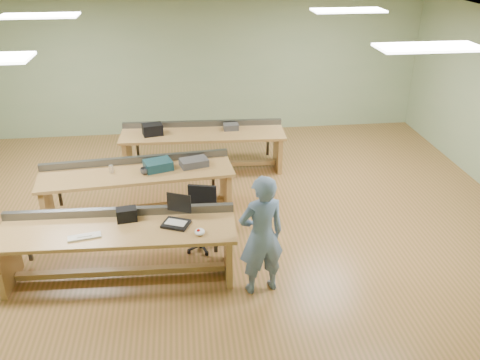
# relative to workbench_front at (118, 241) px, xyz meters

# --- Properties ---
(floor) EXTENTS (10.00, 10.00, 0.00)m
(floor) POSITION_rel_workbench_front_xyz_m (1.26, 1.38, -0.56)
(floor) COLOR #9B663A
(floor) RESTS_ON ground
(ceiling) EXTENTS (10.00, 10.00, 0.00)m
(ceiling) POSITION_rel_workbench_front_xyz_m (1.26, 1.38, 2.44)
(ceiling) COLOR silver
(ceiling) RESTS_ON wall_back
(wall_back) EXTENTS (10.00, 0.04, 3.00)m
(wall_back) POSITION_rel_workbench_front_xyz_m (1.26, 5.38, 0.94)
(wall_back) COLOR #94A87F
(wall_back) RESTS_ON floor
(wall_front) EXTENTS (10.00, 0.04, 3.00)m
(wall_front) POSITION_rel_workbench_front_xyz_m (1.26, -2.62, 0.94)
(wall_front) COLOR #94A87F
(wall_front) RESTS_ON floor
(fluor_panels) EXTENTS (6.20, 3.50, 0.03)m
(fluor_panels) POSITION_rel_workbench_front_xyz_m (1.26, 1.38, 2.41)
(fluor_panels) COLOR white
(fluor_panels) RESTS_ON ceiling
(workbench_front) EXTENTS (3.06, 0.92, 0.86)m
(workbench_front) POSITION_rel_workbench_front_xyz_m (0.00, 0.00, 0.00)
(workbench_front) COLOR #AB7948
(workbench_front) RESTS_ON floor
(workbench_mid) EXTENTS (3.09, 1.08, 0.86)m
(workbench_mid) POSITION_rel_workbench_front_xyz_m (0.14, 1.71, -0.00)
(workbench_mid) COLOR #AB7948
(workbench_mid) RESTS_ON floor
(workbench_back) EXTENTS (3.11, 0.95, 0.86)m
(workbench_back) POSITION_rel_workbench_front_xyz_m (1.27, 3.31, 0.00)
(workbench_back) COLOR #AB7948
(workbench_back) RESTS_ON floor
(person) EXTENTS (0.66, 0.51, 1.62)m
(person) POSITION_rel_workbench_front_xyz_m (1.80, -0.49, 0.25)
(person) COLOR #6678A6
(person) RESTS_ON floor
(laptop_base) EXTENTS (0.41, 0.38, 0.04)m
(laptop_base) POSITION_rel_workbench_front_xyz_m (0.75, -0.02, 0.21)
(laptop_base) COLOR black
(laptop_base) RESTS_ON workbench_front
(laptop_screen) EXTENTS (0.31, 0.15, 0.26)m
(laptop_screen) POSITION_rel_workbench_front_xyz_m (0.81, 0.10, 0.45)
(laptop_screen) COLOR black
(laptop_screen) RESTS_ON laptop_base
(keyboard) EXTENTS (0.42, 0.21, 0.02)m
(keyboard) POSITION_rel_workbench_front_xyz_m (-0.37, -0.18, 0.20)
(keyboard) COLOR beige
(keyboard) RESTS_ON workbench_front
(trackball_mouse) EXTENTS (0.16, 0.18, 0.07)m
(trackball_mouse) POSITION_rel_workbench_front_xyz_m (1.05, -0.27, 0.22)
(trackball_mouse) COLOR white
(trackball_mouse) RESTS_ON workbench_front
(camera_bag) EXTENTS (0.28, 0.20, 0.18)m
(camera_bag) POSITION_rel_workbench_front_xyz_m (0.12, 0.18, 0.28)
(camera_bag) COLOR black
(camera_bag) RESTS_ON workbench_front
(task_chair) EXTENTS (0.60, 0.60, 0.91)m
(task_chair) POSITION_rel_workbench_front_xyz_m (1.09, 0.60, -0.23)
(task_chair) COLOR black
(task_chair) RESTS_ON floor
(parts_bin_teal) EXTENTS (0.50, 0.43, 0.15)m
(parts_bin_teal) POSITION_rel_workbench_front_xyz_m (0.48, 1.73, 0.26)
(parts_bin_teal) COLOR #12333D
(parts_bin_teal) RESTS_ON workbench_mid
(parts_bin_grey) EXTENTS (0.49, 0.38, 0.12)m
(parts_bin_grey) POSITION_rel_workbench_front_xyz_m (1.05, 1.80, 0.25)
(parts_bin_grey) COLOR #3B3B3E
(parts_bin_grey) RESTS_ON workbench_mid
(mug) EXTENTS (0.15, 0.15, 0.10)m
(mug) POSITION_rel_workbench_front_xyz_m (0.28, 1.58, 0.24)
(mug) COLOR #3B3B3E
(mug) RESTS_ON workbench_mid
(drinks_can) EXTENTS (0.07, 0.07, 0.12)m
(drinks_can) POSITION_rel_workbench_front_xyz_m (-0.25, 1.70, 0.25)
(drinks_can) COLOR silver
(drinks_can) RESTS_ON workbench_mid
(storage_box_back) EXTENTS (0.41, 0.33, 0.20)m
(storage_box_back) POSITION_rel_workbench_front_xyz_m (0.34, 3.29, 0.29)
(storage_box_back) COLOR black
(storage_box_back) RESTS_ON workbench_back
(tray_back) EXTENTS (0.29, 0.21, 0.11)m
(tray_back) POSITION_rel_workbench_front_xyz_m (1.82, 3.39, 0.25)
(tray_back) COLOR #3B3B3E
(tray_back) RESTS_ON workbench_back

